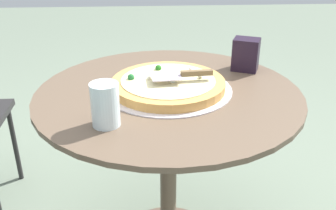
% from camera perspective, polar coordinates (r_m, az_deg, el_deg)
% --- Properties ---
extents(patio_table, '(0.92, 0.92, 0.72)m').
position_cam_1_polar(patio_table, '(1.42, 0.05, -3.95)').
color(patio_table, brown).
rests_on(patio_table, ground).
extents(pizza_on_tray, '(0.45, 0.45, 0.06)m').
position_cam_1_polar(pizza_on_tray, '(1.35, -0.01, 3.00)').
color(pizza_on_tray, silver).
rests_on(pizza_on_tray, patio_table).
extents(pizza_server, '(0.21, 0.09, 0.02)m').
position_cam_1_polar(pizza_server, '(1.32, 2.13, 4.51)').
color(pizza_server, silver).
rests_on(pizza_server, pizza_on_tray).
extents(drinking_cup, '(0.08, 0.08, 0.13)m').
position_cam_1_polar(drinking_cup, '(1.11, -9.23, 0.05)').
color(drinking_cup, white).
rests_on(drinking_cup, patio_table).
extents(napkin_dispenser, '(0.12, 0.11, 0.13)m').
position_cam_1_polar(napkin_dispenser, '(1.55, 11.37, 7.29)').
color(napkin_dispenser, black).
rests_on(napkin_dispenser, patio_table).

